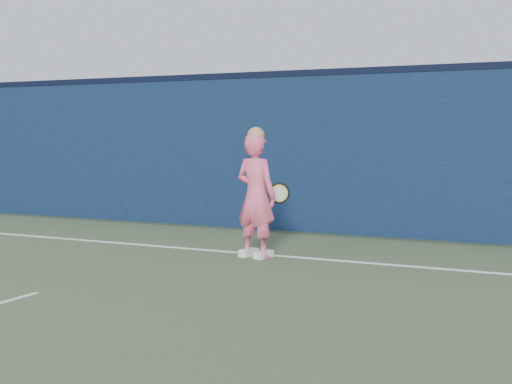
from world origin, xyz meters
The scene contains 4 objects.
backstop_wall centered at (0.00, 6.50, 1.25)m, with size 24.00×0.40×2.50m, color #0C1A34.
wall_cap centered at (0.00, 6.50, 2.55)m, with size 24.00×0.42×0.10m, color black.
player centered at (1.06, 3.81, 0.80)m, with size 0.65×0.49×1.67m.
racket centered at (1.15, 4.28, 0.79)m, with size 0.53×0.14×0.28m.
Camera 1 is at (4.95, -4.34, 1.58)m, focal length 50.00 mm.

